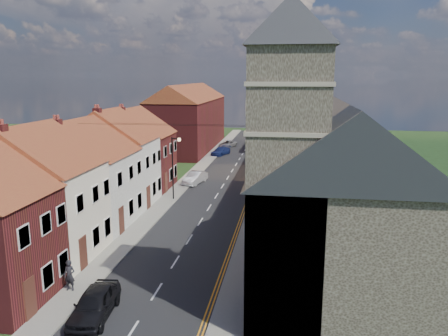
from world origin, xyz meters
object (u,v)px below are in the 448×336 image
Objects in this scene: lamppost at (173,164)px; car_near at (95,304)px; pedestrian_left at (70,275)px; car_far at (221,151)px; church at (332,191)px; pedestrian_right at (256,243)px; car_mid at (195,178)px; car_distant at (228,144)px.

lamppost is 1.41× the size of car_near.
car_near is 2.42× the size of pedestrian_left.
church is at bearing -53.35° from car_far.
car_far is 37.92m from pedestrian_right.
church reaches higher than lamppost.
car_mid is 25.45m from pedestrian_left.
pedestrian_left is (-1.53, -25.40, 0.33)m from car_mid.
car_distant is 2.30× the size of pedestrian_left.
pedestrian_right is at bearing -53.41° from car_mid.
car_distant is at bearing 104.45° from church.
pedestrian_left is (-0.92, -18.74, -2.54)m from lamppost.
pedestrian_right is at bearing 133.70° from church.
lamppost is 18.93m from pedestrian_left.
pedestrian_left is (-1.53, -50.79, 0.44)m from car_distant.
pedestrian_right reaches higher than car_distant.
car_near is at bearing -41.69° from pedestrian_left.
pedestrian_right reaches higher than car_near.
car_near is 3.35m from pedestrian_left.
church is at bearing 8.49° from pedestrian_left.
pedestrian_left is 1.07× the size of pedestrian_right.
car_far is (-12.56, 41.46, -5.28)m from church.
pedestrian_left reaches higher than car_mid.
pedestrian_left reaches higher than car_distant.
car_distant is at bearing 109.79° from car_far.
lamppost is 24.96m from car_far.
car_distant is (0.00, 25.38, -0.11)m from car_mid.
car_mid is at bearing 86.71° from pedestrian_left.
lamppost reaches higher than car_near.
lamppost reaches higher than car_mid.
pedestrian_left is at bearing 42.25° from pedestrian_right.
church is 3.69× the size of car_far.
pedestrian_left is at bearing -72.23° from car_far.
pedestrian_right is (8.30, -37.00, 0.34)m from car_far.
church reaches higher than pedestrian_left.
lamppost is 32.19m from car_distant.
lamppost is at bearing 87.35° from pedestrian_left.
lamppost reaches higher than pedestrian_left.
car_distant is (0.00, 7.27, -0.04)m from car_far.
church is 2.53× the size of lamppost.
car_mid is 1.00× the size of car_distant.
car_mid is 2.47× the size of pedestrian_right.
church is 3.57× the size of car_near.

